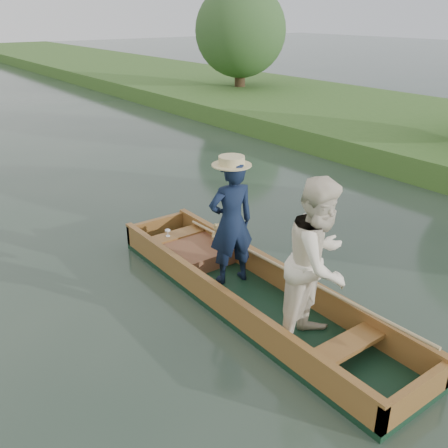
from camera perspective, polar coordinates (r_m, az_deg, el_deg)
ground at (r=6.73m, az=3.09°, el=-9.10°), size 120.00×120.00×0.00m
trees_far at (r=13.93m, az=-15.93°, el=18.07°), size 22.76×17.59×4.64m
punt at (r=6.17m, az=5.51°, el=-4.47°), size 1.17×5.00×2.04m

